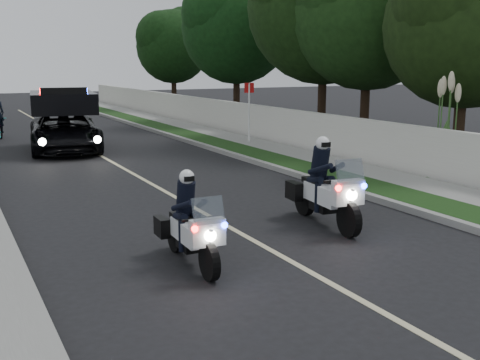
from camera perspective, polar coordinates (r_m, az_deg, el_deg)
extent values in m
plane|color=black|center=(10.47, 2.55, -6.67)|extent=(120.00, 120.00, 0.00)
cube|color=gray|center=(20.96, -1.41, 2.73)|extent=(0.20, 60.00, 0.15)
cube|color=#193814|center=(21.27, 0.29, 2.87)|extent=(1.20, 60.00, 0.16)
cube|color=gray|center=(21.90, 3.30, 3.10)|extent=(1.40, 60.00, 0.16)
cube|color=beige|center=(22.34, 5.54, 4.97)|extent=(0.22, 60.00, 1.50)
cube|color=#BFB78C|center=(19.54, -12.27, 1.62)|extent=(0.12, 50.00, 0.01)
imported|color=black|center=(22.85, -16.78, 2.78)|extent=(3.16, 5.58, 2.57)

